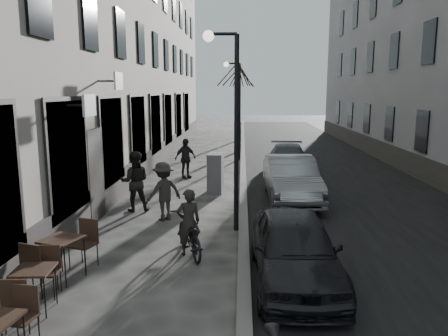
# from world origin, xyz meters

# --- Properties ---
(road) EXTENTS (7.30, 60.00, 0.00)m
(road) POSITION_xyz_m (3.85, 16.00, 0.00)
(road) COLOR black
(road) RESTS_ON ground
(kerb) EXTENTS (0.25, 60.00, 0.12)m
(kerb) POSITION_xyz_m (0.20, 16.00, 0.06)
(kerb) COLOR slate
(kerb) RESTS_ON ground
(streetlamp_near) EXTENTS (0.90, 0.28, 5.09)m
(streetlamp_near) POSITION_xyz_m (-0.17, 6.00, 3.16)
(streetlamp_near) COLOR black
(streetlamp_near) RESTS_ON ground
(streetlamp_far) EXTENTS (0.90, 0.28, 5.09)m
(streetlamp_far) POSITION_xyz_m (-0.17, 18.00, 3.16)
(streetlamp_far) COLOR black
(streetlamp_far) RESTS_ON ground
(tree_near) EXTENTS (2.40, 2.40, 5.70)m
(tree_near) POSITION_xyz_m (-0.10, 21.00, 4.66)
(tree_near) COLOR black
(tree_near) RESTS_ON ground
(tree_far) EXTENTS (2.40, 2.40, 5.70)m
(tree_far) POSITION_xyz_m (-0.10, 27.00, 4.66)
(tree_far) COLOR black
(tree_far) RESTS_ON ground
(bistro_set_b) EXTENTS (0.65, 1.52, 0.88)m
(bistro_set_b) POSITION_xyz_m (-3.28, 1.59, 0.46)
(bistro_set_b) COLOR black
(bistro_set_b) RESTS_ON ground
(bistro_set_c) EXTENTS (0.95, 1.74, 0.99)m
(bistro_set_c) POSITION_xyz_m (-3.31, 2.82, 0.51)
(bistro_set_c) COLOR black
(bistro_set_c) RESTS_ON ground
(utility_cabinet) EXTENTS (0.58, 0.98, 1.42)m
(utility_cabinet) POSITION_xyz_m (-0.80, 10.37, 0.71)
(utility_cabinet) COLOR slate
(utility_cabinet) RESTS_ON ground
(bicycle) EXTENTS (1.23, 1.86, 0.92)m
(bicycle) POSITION_xyz_m (-1.03, 4.25, 0.46)
(bicycle) COLOR black
(bicycle) RESTS_ON ground
(cyclist_rider) EXTENTS (0.65, 0.54, 1.51)m
(cyclist_rider) POSITION_xyz_m (-1.03, 4.25, 0.76)
(cyclist_rider) COLOR black
(cyclist_rider) RESTS_ON ground
(pedestrian_near) EXTENTS (1.00, 0.84, 1.84)m
(pedestrian_near) POSITION_xyz_m (-3.09, 7.76, 0.92)
(pedestrian_near) COLOR black
(pedestrian_near) RESTS_ON ground
(pedestrian_mid) EXTENTS (1.23, 1.16, 1.67)m
(pedestrian_mid) POSITION_xyz_m (-2.05, 6.85, 0.84)
(pedestrian_mid) COLOR #2D2A27
(pedestrian_mid) RESTS_ON ground
(pedestrian_far) EXTENTS (1.03, 0.93, 1.67)m
(pedestrian_far) POSITION_xyz_m (-2.22, 12.86, 0.84)
(pedestrian_far) COLOR black
(pedestrian_far) RESTS_ON ground
(car_near) EXTENTS (1.65, 3.97, 1.34)m
(car_near) POSITION_xyz_m (1.16, 2.91, 0.67)
(car_near) COLOR black
(car_near) RESTS_ON ground
(car_mid) EXTENTS (1.69, 4.50, 1.47)m
(car_mid) POSITION_xyz_m (1.79, 9.26, 0.73)
(car_mid) COLOR gray
(car_mid) RESTS_ON ground
(car_far) EXTENTS (1.98, 4.40, 1.25)m
(car_far) POSITION_xyz_m (2.20, 14.14, 0.63)
(car_far) COLOR #35393F
(car_far) RESTS_ON ground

